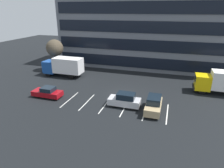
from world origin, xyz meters
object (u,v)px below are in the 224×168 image
box_truck_yellow (223,82)px  suv_silver (125,100)px  bare_tree (55,48)px  box_truck_blue (63,66)px  sedan_maroon (48,92)px  suv_tan (154,105)px

box_truck_yellow → suv_silver: bearing=-147.3°
box_truck_yellow → bare_tree: bearing=173.6°
box_truck_blue → suv_silver: box_truck_blue is taller
box_truck_blue → sedan_maroon: (2.75, -9.54, -1.35)m
suv_silver → box_truck_yellow: bearing=32.7°
sedan_maroon → bare_tree: (-6.42, 12.68, 4.08)m
sedan_maroon → bare_tree: bare_tree is taller
sedan_maroon → suv_silver: size_ratio=1.03×
box_truck_yellow → sedan_maroon: box_truck_yellow is taller
suv_tan → box_truck_yellow: bearing=43.0°
bare_tree → box_truck_yellow: bearing=-6.4°
sedan_maroon → box_truck_blue: bearing=106.1°
sedan_maroon → suv_tan: (15.79, 0.26, 0.23)m
suv_silver → suv_tan: 3.92m
suv_tan → bare_tree: (-22.20, 12.42, 3.85)m
suv_tan → bare_tree: bearing=150.8°
box_truck_blue → bare_tree: size_ratio=1.22×
box_truck_blue → box_truck_yellow: (28.06, -0.39, -0.05)m
sedan_maroon → bare_tree: 14.79m
suv_silver → suv_tan: (3.91, -0.26, 0.04)m
box_truck_yellow → sedan_maroon: bearing=-160.1°
box_truck_yellow → suv_silver: size_ratio=1.82×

